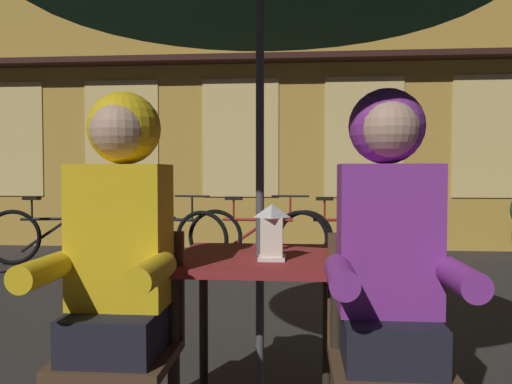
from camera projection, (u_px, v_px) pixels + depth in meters
name	position (u px, v px, depth m)	size (l,w,h in m)	color
cafe_table	(260.00, 278.00, 2.22)	(0.72, 0.72, 0.74)	maroon
lantern	(272.00, 231.00, 2.09)	(0.11, 0.11, 0.23)	white
chair_left	(125.00, 336.00, 1.90)	(0.40, 0.40, 0.87)	#513823
chair_right	(385.00, 343.00, 1.82)	(0.40, 0.40, 0.87)	#513823
person_left_hooded	(118.00, 243.00, 1.83)	(0.45, 0.56, 1.40)	black
person_right_hooded	(389.00, 246.00, 1.75)	(0.45, 0.56, 1.40)	black
shopfront_building	(243.00, 39.00, 7.56)	(10.00, 0.93, 6.20)	gold
bicycle_nearest	(57.00, 235.00, 6.09)	(1.66, 0.37, 0.84)	black
bicycle_second	(162.00, 236.00, 6.05)	(1.65, 0.42, 0.84)	black
bicycle_third	(257.00, 236.00, 5.99)	(1.68, 0.14, 0.84)	black
bicycle_fourth	(349.00, 237.00, 5.94)	(1.68, 0.12, 0.84)	black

